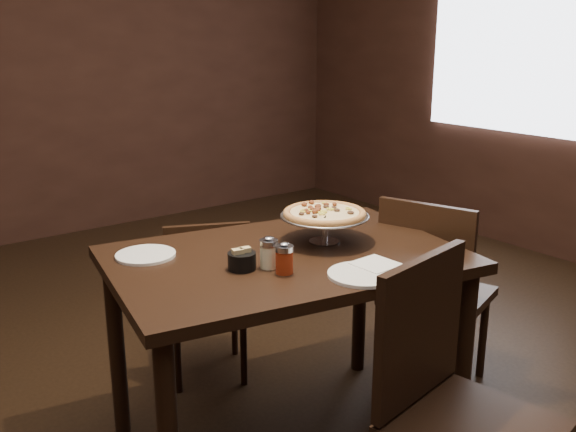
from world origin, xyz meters
TOP-DOWN VIEW (x-y plane):
  - room at (0.06, 0.03)m, footprint 6.04×7.04m
  - dining_table at (0.02, 0.11)m, footprint 1.45×1.10m
  - pizza_stand at (0.23, 0.13)m, footprint 0.36×0.36m
  - parmesan_shaker at (-0.12, 0.03)m, footprint 0.07×0.07m
  - pepper_flake_shaker at (-0.11, -0.05)m, footprint 0.07×0.07m
  - packet_caddy at (-0.20, 0.07)m, footprint 0.10×0.10m
  - napkin_stack at (0.19, -0.21)m, footprint 0.15×0.15m
  - plate_left at (-0.42, 0.41)m, footprint 0.23×0.23m
  - plate_near at (0.09, -0.24)m, footprint 0.24×0.24m
  - serving_spatula at (0.22, 0.09)m, footprint 0.16×0.16m
  - chair_far at (0.02, 0.73)m, footprint 0.51×0.51m
  - chair_near at (0.09, -0.65)m, footprint 0.53×0.53m
  - chair_side at (0.80, 0.03)m, footprint 0.55×0.55m

SIDE VIEW (x-z plane):
  - chair_far at x=0.02m, z-range 0.04..0.86m
  - chair_side at x=0.80m, z-range 0.04..0.98m
  - chair_near at x=0.09m, z-range 0.05..1.02m
  - dining_table at x=0.02m, z-range 0.30..1.12m
  - plate_left at x=-0.42m, z-range 0.82..0.83m
  - plate_near at x=0.09m, z-range 0.82..0.83m
  - napkin_stack at x=0.19m, z-range 0.82..0.84m
  - packet_caddy at x=-0.20m, z-range 0.81..0.89m
  - pepper_flake_shaker at x=-0.11m, z-range 0.82..0.93m
  - parmesan_shaker at x=-0.12m, z-range 0.82..0.93m
  - serving_spatula at x=0.22m, z-range 0.93..0.95m
  - pizza_stand at x=0.23m, z-range 0.87..1.01m
  - room at x=0.06m, z-range -0.02..2.82m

